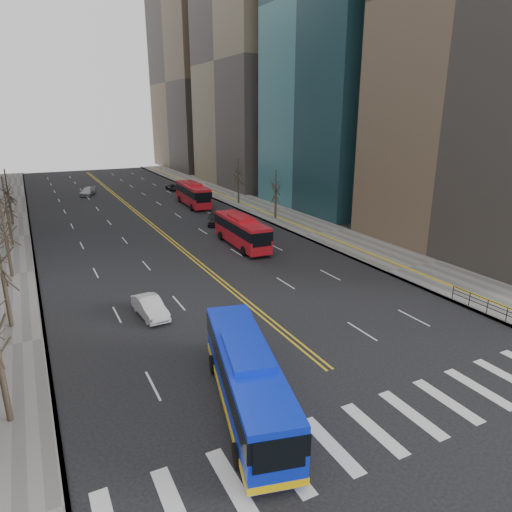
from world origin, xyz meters
TOP-DOWN VIEW (x-y plane):
  - ground at (0.00, 0.00)m, footprint 220.00×220.00m
  - sidewalk_right at (17.50, 45.00)m, footprint 7.00×130.00m
  - sidewalk_left at (-16.50, 45.00)m, footprint 5.00×130.00m
  - crosswalk at (0.00, 0.00)m, footprint 26.70×4.00m
  - centerline at (0.00, 55.00)m, footprint 0.55×100.00m
  - office_towers at (0.12, 68.51)m, footprint 83.00×134.00m
  - pedestrian_railing at (14.30, 6.00)m, footprint 0.06×6.06m
  - street_trees at (-7.18, 34.55)m, footprint 35.20×47.20m
  - blue_bus at (-5.67, 4.00)m, footprint 5.05×11.57m
  - red_bus_near at (6.17, 29.89)m, footprint 2.98×10.48m
  - red_bus_far at (9.07, 53.87)m, footprint 3.34×11.39m
  - car_white at (-7.20, 16.63)m, footprint 1.87×4.36m
  - car_dark_mid at (7.32, 40.68)m, footprint 3.20×4.53m
  - car_silver at (-4.35, 71.00)m, footprint 3.56×4.97m
  - car_dark_far at (10.58, 69.59)m, footprint 1.92×3.88m

SIDE VIEW (x-z plane):
  - ground at x=0.00m, z-range 0.00..0.00m
  - crosswalk at x=0.00m, z-range 0.00..0.01m
  - centerline at x=0.00m, z-range 0.00..0.01m
  - sidewalk_right at x=17.50m, z-range 0.00..0.15m
  - sidewalk_left at x=-16.50m, z-range 0.00..0.15m
  - car_dark_far at x=10.58m, z-range 0.00..1.06m
  - car_silver at x=-4.35m, z-range 0.00..1.34m
  - car_white at x=-7.20m, z-range 0.00..1.40m
  - car_dark_mid at x=7.32m, z-range 0.00..1.43m
  - pedestrian_railing at x=14.30m, z-range 0.31..1.33m
  - blue_bus at x=-5.67m, z-range 0.08..3.40m
  - red_bus_near at x=6.17m, z-range 0.19..3.51m
  - red_bus_far at x=9.07m, z-range 0.20..3.77m
  - street_trees at x=-7.18m, z-range 1.07..8.67m
  - office_towers at x=0.12m, z-range -5.08..52.92m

